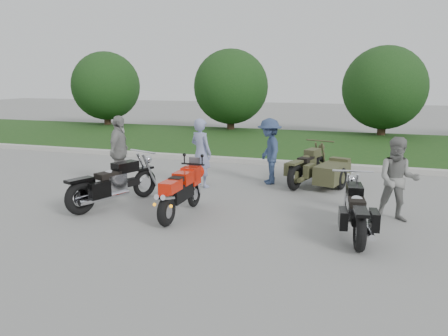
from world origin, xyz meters
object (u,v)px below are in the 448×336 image
(sportbike_red, at_px, (180,191))
(person_stripe, at_px, (201,153))
(person_grey, at_px, (398,180))
(person_denim, at_px, (269,151))
(person_back, at_px, (119,151))
(cruiser_right, at_px, (356,213))
(cruiser_sidecar, at_px, (321,171))
(cruiser_left, at_px, (111,185))

(sportbike_red, xyz_separation_m, person_stripe, (-0.48, 2.33, 0.33))
(person_grey, relative_size, person_denim, 0.96)
(person_back, bearing_deg, cruiser_right, -119.84)
(sportbike_red, bearing_deg, cruiser_right, -0.89)
(sportbike_red, xyz_separation_m, cruiser_sidecar, (2.31, 3.24, -0.11))
(person_stripe, bearing_deg, cruiser_sidecar, -138.98)
(sportbike_red, height_order, person_back, person_back)
(sportbike_red, bearing_deg, person_denim, 72.66)
(cruiser_left, xyz_separation_m, cruiser_sidecar, (3.94, 3.08, -0.05))
(cruiser_right, distance_m, person_stripe, 4.44)
(cruiser_right, xyz_separation_m, person_grey, (0.68, 1.10, 0.37))
(cruiser_left, height_order, person_back, person_back)
(cruiser_left, xyz_separation_m, cruiser_right, (4.86, -0.23, -0.04))
(sportbike_red, bearing_deg, person_grey, 15.11)
(person_stripe, relative_size, person_back, 0.96)
(cruiser_sidecar, xyz_separation_m, person_denim, (-1.29, -0.06, 0.42))
(sportbike_red, distance_m, cruiser_left, 1.64)
(cruiser_right, relative_size, person_stripe, 1.25)
(cruiser_sidecar, relative_size, person_denim, 1.32)
(cruiser_right, relative_size, cruiser_sidecar, 0.97)
(person_denim, bearing_deg, cruiser_left, -66.39)
(person_back, bearing_deg, person_denim, -78.84)
(sportbike_red, height_order, person_stripe, person_stripe)
(person_back, bearing_deg, cruiser_sidecar, -84.09)
(sportbike_red, distance_m, cruiser_right, 3.24)
(person_grey, distance_m, person_back, 6.32)
(cruiser_left, height_order, person_grey, person_grey)
(sportbike_red, relative_size, person_grey, 1.16)
(cruiser_sidecar, bearing_deg, person_back, -147.44)
(cruiser_left, xyz_separation_m, person_denim, (2.65, 3.02, 0.37))
(person_stripe, bearing_deg, cruiser_right, 170.00)
(person_denim, bearing_deg, person_back, -91.93)
(person_stripe, distance_m, person_grey, 4.58)
(person_back, bearing_deg, sportbike_red, -138.07)
(cruiser_sidecar, distance_m, person_back, 4.94)
(person_back, bearing_deg, person_stripe, -84.32)
(cruiser_sidecar, height_order, person_denim, person_denim)
(cruiser_right, xyz_separation_m, person_stripe, (-3.71, 2.40, 0.43))
(cruiser_right, bearing_deg, person_stripe, 139.44)
(cruiser_sidecar, height_order, person_back, person_back)
(cruiser_left, height_order, cruiser_right, cruiser_left)
(person_denim, bearing_deg, sportbike_red, -42.91)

